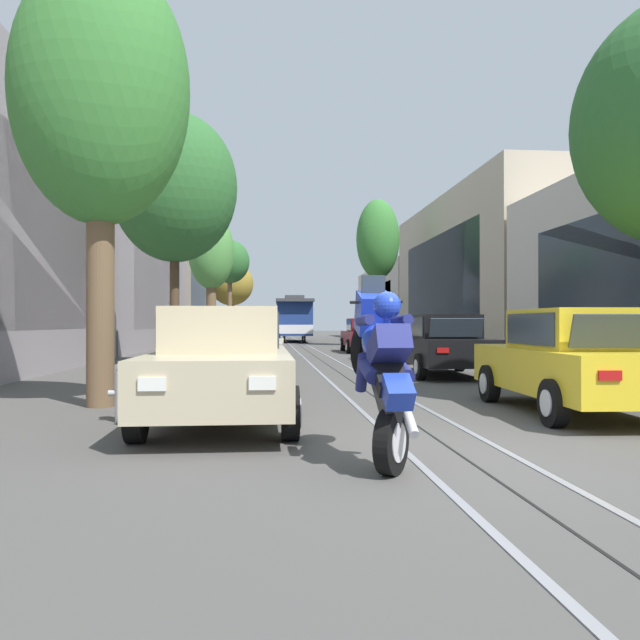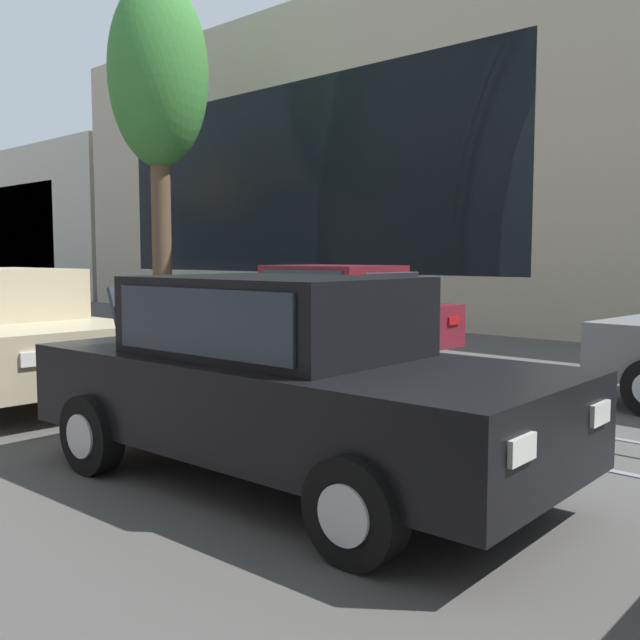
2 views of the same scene
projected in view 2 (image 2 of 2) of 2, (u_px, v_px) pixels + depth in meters
ground_plane at (127, 364)px, 11.61m from camera, size 160.00×160.00×0.00m
trolley_track_rails at (12, 342)px, 14.49m from camera, size 1.14×70.31×0.01m
building_facade_right at (332, 194)px, 22.34m from camera, size 5.80×62.01×8.55m
parked_car_black_fourth_left at (285, 378)px, 5.54m from camera, size 2.12×4.41×1.58m
parked_car_maroon_fourth_right at (328, 312)px, 12.07m from camera, size 2.05×4.38×1.58m
street_tree_kerb_right_second at (159, 79)px, 18.23m from camera, size 2.56×2.43×8.72m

